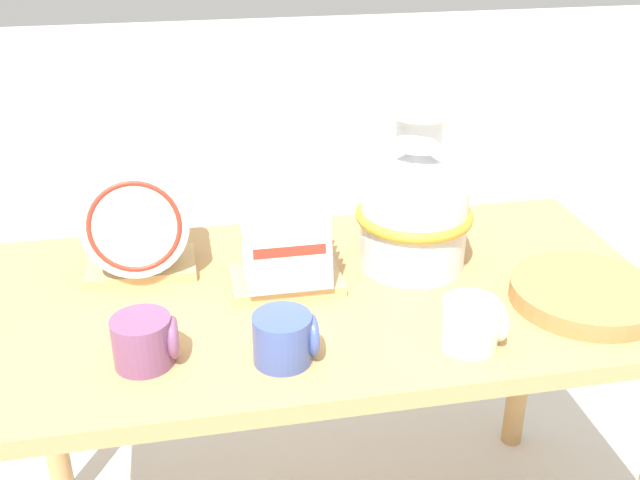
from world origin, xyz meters
TOP-DOWN VIEW (x-y plane):
  - display_table at (0.00, 0.00)m, footprint 1.32×0.67m
  - ceramic_vase at (0.21, 0.07)m, footprint 0.24×0.24m
  - dish_rack_round_plates at (-0.34, 0.14)m, footprint 0.22×0.16m
  - dish_rack_square_plates at (-0.06, 0.03)m, footprint 0.22×0.15m
  - wicker_charger_stack at (0.48, -0.14)m, footprint 0.28×0.28m
  - mug_plum_glaze at (-0.32, -0.18)m, footprint 0.11×0.10m
  - mug_cobalt_glaze at (-0.10, -0.21)m, footprint 0.11×0.10m
  - mug_cream_glaze at (0.22, -0.23)m, footprint 0.11×0.10m

SIDE VIEW (x-z plane):
  - display_table at x=0.00m, z-range 0.26..0.99m
  - wicker_charger_stack at x=0.48m, z-range 0.72..0.76m
  - mug_plum_glaze at x=-0.32m, z-range 0.72..0.81m
  - mug_cobalt_glaze at x=-0.10m, z-range 0.72..0.81m
  - mug_cream_glaze at x=0.22m, z-range 0.72..0.81m
  - dish_rack_square_plates at x=-0.06m, z-range 0.70..0.88m
  - dish_rack_round_plates at x=-0.34m, z-range 0.70..0.93m
  - ceramic_vase at x=0.21m, z-range 0.69..1.03m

